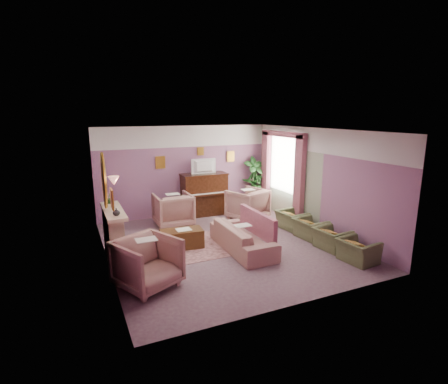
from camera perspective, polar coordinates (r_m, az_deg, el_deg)
name	(u,v)px	position (r m, az deg, el deg)	size (l,w,h in m)	color
floor	(225,245)	(8.72, 0.13, -8.63)	(5.50, 6.00, 0.01)	#745962
ceiling	(225,130)	(8.12, 0.14, 10.07)	(5.50, 6.00, 0.01)	silver
wall_back	(185,171)	(11.06, -6.31, 3.45)	(5.50, 0.02, 2.80)	slate
wall_front	(301,226)	(5.81, 12.52, -5.47)	(5.50, 0.02, 2.80)	slate
wall_left	(104,201)	(7.63, -19.03, -1.47)	(0.02, 6.00, 2.80)	slate
wall_right	(318,181)	(9.75, 15.02, 1.81)	(0.02, 6.00, 2.80)	slate
picture_rail_band	(185,136)	(10.93, -6.43, 9.01)	(5.50, 0.01, 0.65)	silver
stripe_panel	(289,184)	(10.82, 10.54, 1.35)	(0.01, 3.00, 2.15)	#97A387
fireplace_surround	(113,236)	(8.07, -17.60, -6.90)	(0.30, 1.40, 1.10)	beige
fireplace_inset	(119,242)	(8.13, -16.82, -7.82)	(0.18, 0.72, 0.68)	black
fire_ember	(121,249)	(8.20, -16.46, -8.97)	(0.06, 0.54, 0.10)	#EF552E
mantel_shelf	(113,211)	(7.91, -17.66, -2.98)	(0.40, 1.55, 0.07)	beige
hearth	(124,258)	(8.29, -15.95, -10.26)	(0.55, 1.50, 0.02)	beige
mirror_frame	(104,181)	(7.74, -19.02, 1.77)	(0.04, 0.72, 1.20)	#B98728
mirror_glass	(105,181)	(7.75, -18.84, 1.78)	(0.01, 0.60, 1.06)	white
sconce_shade	(114,181)	(6.69, -17.56, 1.78)	(0.20, 0.20, 0.16)	#E08D75
piano	(204,195)	(11.08, -3.24, -0.44)	(1.40, 0.60, 1.30)	#35180C
piano_keyshelf	(208,195)	(10.75, -2.57, -0.47)	(1.30, 0.12, 0.06)	#35180C
piano_keys	(208,194)	(10.74, -2.58, -0.26)	(1.20, 0.08, 0.02)	white
piano_top	(204,174)	(10.95, -3.29, 2.93)	(1.45, 0.65, 0.04)	#35180C
television	(204,165)	(10.85, -3.21, 4.39)	(0.80, 0.12, 0.48)	black
print_back_left	(160,162)	(10.76, -10.35, 4.78)	(0.30, 0.03, 0.38)	#B98728
print_back_right	(231,156)	(11.54, 1.07, 5.82)	(0.26, 0.03, 0.34)	#B98728
print_back_mid	(201,151)	(11.11, -3.85, 6.66)	(0.22, 0.03, 0.26)	#B98728
print_left_wall	(112,199)	(6.40, -17.82, -1.11)	(0.03, 0.28, 0.36)	#B98728
window_blind	(284,162)	(10.90, 9.77, 4.79)	(0.03, 1.40, 1.80)	beige
curtain_left	(299,181)	(10.18, 12.19, 1.84)	(0.16, 0.34, 2.60)	#954D5F
curtain_right	(266,171)	(11.68, 6.86, 3.44)	(0.16, 0.34, 2.60)	#954D5F
pelmet	(283,134)	(10.77, 9.59, 9.31)	(0.16, 2.20, 0.16)	#954D5F
mantel_plant	(110,198)	(8.40, -18.13, -0.91)	(0.16, 0.16, 0.28)	#1C4B1B
mantel_vase	(116,212)	(7.40, -17.16, -3.13)	(0.16, 0.16, 0.16)	silver
area_rug	(188,248)	(8.58, -5.89, -9.03)	(2.50, 1.80, 0.01)	#9A6564
coffee_table	(182,239)	(8.54, -6.90, -7.59)	(1.00, 0.50, 0.45)	#482B12
table_paper	(184,229)	(8.48, -6.61, -6.09)	(0.35, 0.28, 0.01)	white
sofa	(242,233)	(8.30, 3.03, -6.64)	(0.71, 2.12, 0.86)	tan
sofa_throw	(257,224)	(8.42, 5.47, -5.15)	(0.11, 1.61, 0.59)	#954D5F
floral_armchair_left	(173,208)	(10.11, -8.32, -2.59)	(1.01, 1.01, 1.05)	tan
floral_armchair_right	(247,203)	(10.60, 3.85, -1.75)	(1.01, 1.01, 1.05)	tan
floral_armchair_front	(147,261)	(6.72, -12.40, -10.88)	(1.01, 1.01, 1.05)	tan
olive_chair_a	(358,247)	(8.20, 21.00, -8.43)	(0.55, 0.78, 0.68)	#535D37
olive_chair_b	(332,235)	(8.75, 17.20, -6.79)	(0.55, 0.78, 0.68)	#535D37
olive_chair_c	(310,226)	(9.34, 13.88, -5.33)	(0.55, 0.78, 0.68)	#535D37
olive_chair_d	(292,217)	(9.97, 10.99, -4.04)	(0.55, 0.78, 0.68)	#535D37
side_table	(254,199)	(11.82, 4.93, -1.11)	(0.52, 0.52, 0.70)	silver
side_plant_big	(254,184)	(11.71, 4.98, 1.36)	(0.30, 0.30, 0.34)	#1C4B1B
side_plant_small	(259,185)	(11.69, 5.73, 1.17)	(0.16, 0.16, 0.28)	#1C4B1B
palm_pot	(254,204)	(11.91, 4.89, -1.90)	(0.34, 0.34, 0.34)	#A15442
palm_plant	(254,178)	(11.72, 4.98, 2.32)	(0.76, 0.76, 1.44)	#1C4B1B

